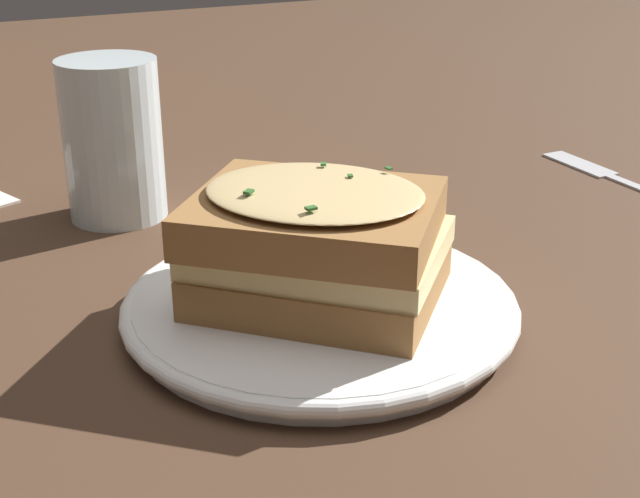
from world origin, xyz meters
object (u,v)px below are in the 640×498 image
(fork, at_px, (609,175))
(water_glass, at_px, (113,140))
(dinner_plate, at_px, (320,306))
(sandwich, at_px, (318,243))

(fork, bearing_deg, water_glass, 165.77)
(dinner_plate, height_order, fork, dinner_plate)
(water_glass, bearing_deg, fork, -103.87)
(dinner_plate, xyz_separation_m, sandwich, (-0.00, 0.00, 0.04))
(water_glass, bearing_deg, dinner_plate, -164.91)
(sandwich, xyz_separation_m, water_glass, (0.22, 0.06, 0.01))
(dinner_plate, xyz_separation_m, water_glass, (0.22, 0.06, 0.05))
(fork, bearing_deg, sandwich, -160.42)
(sandwich, relative_size, water_glass, 1.48)
(dinner_plate, bearing_deg, sandwich, 110.63)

